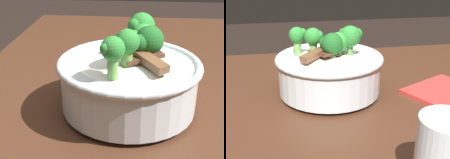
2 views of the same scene
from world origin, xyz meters
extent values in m
cube|color=#472819|center=(0.00, 0.00, 0.80)|extent=(1.29, 0.79, 0.05)
cube|color=#472819|center=(0.57, 0.32, 0.39)|extent=(0.07, 0.07, 0.78)
cylinder|color=silver|center=(0.02, 0.07, 0.83)|extent=(0.11, 0.11, 0.01)
cylinder|color=silver|center=(0.02, 0.07, 0.88)|extent=(0.22, 0.22, 0.08)
torus|color=silver|center=(0.02, 0.07, 0.91)|extent=(0.23, 0.23, 0.01)
ellipsoid|color=white|center=(0.02, 0.07, 0.90)|extent=(0.19, 0.19, 0.06)
cube|color=brown|center=(-0.01, 0.03, 0.93)|extent=(0.06, 0.05, 0.02)
cube|color=brown|center=(0.02, 0.07, 0.92)|extent=(0.03, 0.08, 0.03)
cube|color=#563323|center=(0.04, 0.08, 0.93)|extent=(0.04, 0.07, 0.02)
cube|color=#563323|center=(0.00, 0.04, 0.93)|extent=(0.05, 0.07, 0.01)
cylinder|color=#6BA84C|center=(0.04, 0.04, 0.93)|extent=(0.01, 0.01, 0.02)
sphere|color=green|center=(0.04, 0.04, 0.95)|extent=(0.04, 0.04, 0.04)
sphere|color=green|center=(0.05, 0.04, 0.96)|extent=(0.02, 0.02, 0.02)
sphere|color=green|center=(0.03, 0.06, 0.96)|extent=(0.02, 0.02, 0.02)
cylinder|color=#7AB256|center=(-0.01, 0.07, 0.93)|extent=(0.02, 0.02, 0.03)
sphere|color=#2D8433|center=(-0.01, 0.07, 0.96)|extent=(0.04, 0.04, 0.04)
sphere|color=#2D8433|center=(0.00, 0.07, 0.96)|extent=(0.02, 0.02, 0.02)
sphere|color=#2D8433|center=(-0.02, 0.08, 0.96)|extent=(0.02, 0.02, 0.02)
cylinder|color=#6BA84C|center=(-0.04, 0.09, 0.94)|extent=(0.02, 0.02, 0.03)
sphere|color=#2D8433|center=(-0.04, 0.09, 0.96)|extent=(0.03, 0.03, 0.03)
sphere|color=#2D8433|center=(-0.03, 0.09, 0.97)|extent=(0.02, 0.02, 0.02)
sphere|color=#2D8433|center=(-0.05, 0.09, 0.96)|extent=(0.02, 0.02, 0.02)
cylinder|color=#5B9947|center=(0.06, 0.05, 0.93)|extent=(0.01, 0.01, 0.03)
sphere|color=#2D8433|center=(0.06, 0.05, 0.96)|extent=(0.04, 0.04, 0.04)
sphere|color=#2D8433|center=(0.08, 0.05, 0.97)|extent=(0.02, 0.02, 0.02)
sphere|color=#2D8433|center=(0.05, 0.06, 0.97)|extent=(0.02, 0.02, 0.02)
cylinder|color=#7AB256|center=(0.02, 0.03, 0.93)|extent=(0.02, 0.02, 0.02)
sphere|color=#1E6023|center=(0.02, 0.03, 0.95)|extent=(0.04, 0.04, 0.04)
sphere|color=#1E6023|center=(0.04, 0.04, 0.96)|extent=(0.02, 0.02, 0.02)
sphere|color=#1E6023|center=(0.01, 0.05, 0.95)|extent=(0.03, 0.03, 0.03)
cube|color=red|center=(0.28, 0.02, 0.83)|extent=(0.20, 0.19, 0.01)
camera|label=1|loc=(-0.44, 0.05, 1.11)|focal=50.45mm
camera|label=2|loc=(-0.07, -0.54, 1.12)|focal=48.42mm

